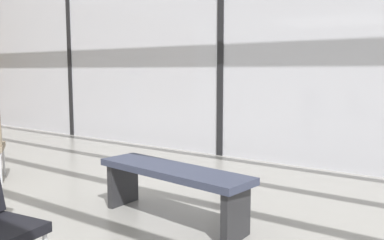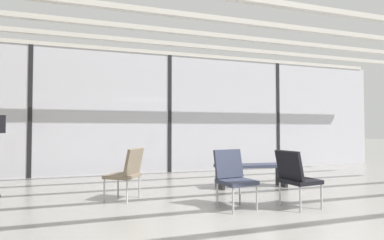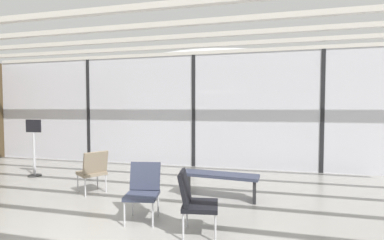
# 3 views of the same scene
# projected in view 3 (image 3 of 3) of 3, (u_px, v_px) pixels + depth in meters

# --- Properties ---
(glass_curtain_wall) EXTENTS (14.00, 0.08, 3.28)m
(glass_curtain_wall) POSITION_uv_depth(u_px,v_px,m) (194.00, 111.00, 8.07)
(glass_curtain_wall) COLOR silver
(glass_curtain_wall) RESTS_ON ground
(window_mullion_0) EXTENTS (0.10, 0.12, 3.28)m
(window_mullion_0) POSITION_uv_depth(u_px,v_px,m) (89.00, 111.00, 8.88)
(window_mullion_0) COLOR black
(window_mullion_0) RESTS_ON ground
(window_mullion_1) EXTENTS (0.10, 0.12, 3.28)m
(window_mullion_1) POSITION_uv_depth(u_px,v_px,m) (194.00, 111.00, 8.07)
(window_mullion_1) COLOR black
(window_mullion_1) RESTS_ON ground
(window_mullion_2) EXTENTS (0.10, 0.12, 3.28)m
(window_mullion_2) POSITION_uv_depth(u_px,v_px,m) (322.00, 111.00, 7.26)
(window_mullion_2) COLOR black
(window_mullion_2) RESTS_ON ground
(ceiling_slats) EXTENTS (13.72, 6.72, 0.10)m
(ceiling_slats) POSITION_uv_depth(u_px,v_px,m) (151.00, 17.00, 4.78)
(ceiling_slats) COLOR beige
(ceiling_slats) RESTS_ON glass_curtain_wall
(parked_airplane) EXTENTS (13.28, 4.38, 4.38)m
(parked_airplane) POSITION_uv_depth(u_px,v_px,m) (199.00, 98.00, 12.53)
(parked_airplane) COLOR silver
(parked_airplane) RESTS_ON ground
(lounge_chair_1) EXTENTS (0.56, 0.60, 0.87)m
(lounge_chair_1) POSITION_uv_depth(u_px,v_px,m) (143.00, 188.00, 4.27)
(lounge_chair_1) COLOR #33384C
(lounge_chair_1) RESTS_ON ground
(lounge_chair_2) EXTENTS (0.59, 0.55, 0.87)m
(lounge_chair_2) POSITION_uv_depth(u_px,v_px,m) (194.00, 199.00, 3.75)
(lounge_chair_2) COLOR black
(lounge_chair_2) RESTS_ON ground
(lounge_chair_3) EXTENTS (0.71, 0.69, 0.87)m
(lounge_chair_3) POSITION_uv_depth(u_px,v_px,m) (93.00, 169.00, 5.55)
(lounge_chair_3) COLOR #7F705B
(lounge_chair_3) RESTS_ON ground
(waiting_bench) EXTENTS (1.53, 0.56, 0.47)m
(waiting_bench) POSITION_uv_depth(u_px,v_px,m) (219.00, 179.00, 5.29)
(waiting_bench) COLOR #33384C
(waiting_bench) RESTS_ON ground
(info_sign) EXTENTS (0.44, 0.32, 1.44)m
(info_sign) POSITION_uv_depth(u_px,v_px,m) (34.00, 150.00, 6.92)
(info_sign) COLOR #333333
(info_sign) RESTS_ON ground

